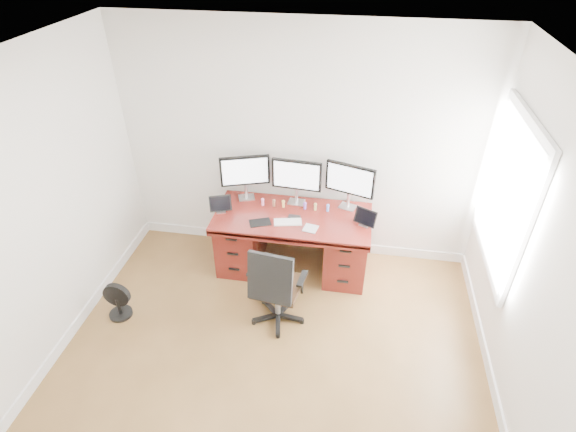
% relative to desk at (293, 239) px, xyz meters
% --- Properties ---
extents(ground, '(4.50, 4.50, 0.00)m').
position_rel_desk_xyz_m(ground, '(0.00, -1.83, -0.40)').
color(ground, brown).
rests_on(ground, ground).
extents(back_wall, '(4.00, 0.10, 2.70)m').
position_rel_desk_xyz_m(back_wall, '(0.00, 0.42, 0.95)').
color(back_wall, white).
rests_on(back_wall, ground).
extents(right_wall, '(0.10, 4.50, 2.70)m').
position_rel_desk_xyz_m(right_wall, '(2.00, -1.72, 0.95)').
color(right_wall, white).
rests_on(right_wall, ground).
extents(desk, '(1.70, 0.80, 0.75)m').
position_rel_desk_xyz_m(desk, '(0.00, 0.00, 0.00)').
color(desk, '#581611').
rests_on(desk, ground).
extents(office_chair, '(0.58, 0.58, 0.97)m').
position_rel_desk_xyz_m(office_chair, '(-0.03, -0.87, -0.08)').
color(office_chair, black).
rests_on(office_chair, ground).
extents(floor_fan, '(0.27, 0.24, 0.40)m').
position_rel_desk_xyz_m(floor_fan, '(-1.65, -1.05, -0.21)').
color(floor_fan, black).
rests_on(floor_fan, ground).
extents(monitor_left, '(0.53, 0.21, 0.53)m').
position_rel_desk_xyz_m(monitor_left, '(-0.58, 0.24, 0.68)').
color(monitor_left, silver).
rests_on(monitor_left, desk).
extents(monitor_center, '(0.55, 0.15, 0.53)m').
position_rel_desk_xyz_m(monitor_center, '(-0.00, 0.24, 0.68)').
color(monitor_center, silver).
rests_on(monitor_center, desk).
extents(monitor_right, '(0.53, 0.20, 0.53)m').
position_rel_desk_xyz_m(monitor_right, '(0.58, 0.24, 0.68)').
color(monitor_right, silver).
rests_on(monitor_right, desk).
extents(tablet_left, '(0.25, 0.15, 0.19)m').
position_rel_desk_xyz_m(tablet_left, '(-0.79, -0.08, 0.43)').
color(tablet_left, silver).
rests_on(tablet_left, desk).
extents(tablet_right, '(0.24, 0.17, 0.19)m').
position_rel_desk_xyz_m(tablet_right, '(0.78, -0.08, 0.43)').
color(tablet_right, silver).
rests_on(tablet_right, desk).
extents(keyboard, '(0.31, 0.18, 0.01)m').
position_rel_desk_xyz_m(keyboard, '(-0.03, -0.17, 0.36)').
color(keyboard, white).
rests_on(keyboard, desk).
extents(trackpad, '(0.17, 0.17, 0.01)m').
position_rel_desk_xyz_m(trackpad, '(0.22, -0.24, 0.35)').
color(trackpad, silver).
rests_on(trackpad, desk).
extents(drawing_tablet, '(0.26, 0.22, 0.01)m').
position_rel_desk_xyz_m(drawing_tablet, '(-0.32, -0.22, 0.35)').
color(drawing_tablet, black).
rests_on(drawing_tablet, desk).
extents(phone, '(0.13, 0.07, 0.01)m').
position_rel_desk_xyz_m(phone, '(0.02, -0.05, 0.35)').
color(phone, black).
rests_on(phone, desk).
extents(figurine_pink, '(0.04, 0.04, 0.09)m').
position_rel_desk_xyz_m(figurine_pink, '(-0.36, 0.12, 0.40)').
color(figurine_pink, pink).
rests_on(figurine_pink, desk).
extents(figurine_brown, '(0.04, 0.04, 0.09)m').
position_rel_desk_xyz_m(figurine_brown, '(-0.23, 0.12, 0.40)').
color(figurine_brown, brown).
rests_on(figurine_brown, desk).
extents(figurine_orange, '(0.04, 0.04, 0.09)m').
position_rel_desk_xyz_m(figurine_orange, '(-0.13, 0.12, 0.40)').
color(figurine_orange, '#F9C458').
rests_on(figurine_orange, desk).
extents(figurine_purple, '(0.04, 0.04, 0.09)m').
position_rel_desk_xyz_m(figurine_purple, '(0.11, 0.12, 0.40)').
color(figurine_purple, '#8354D6').
rests_on(figurine_purple, desk).
extents(figurine_yellow, '(0.04, 0.04, 0.09)m').
position_rel_desk_xyz_m(figurine_yellow, '(0.23, 0.12, 0.40)').
color(figurine_yellow, '#D7BA63').
rests_on(figurine_yellow, desk).
extents(figurine_blue, '(0.04, 0.04, 0.09)m').
position_rel_desk_xyz_m(figurine_blue, '(0.37, 0.12, 0.40)').
color(figurine_blue, '#537ADB').
rests_on(figurine_blue, desk).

